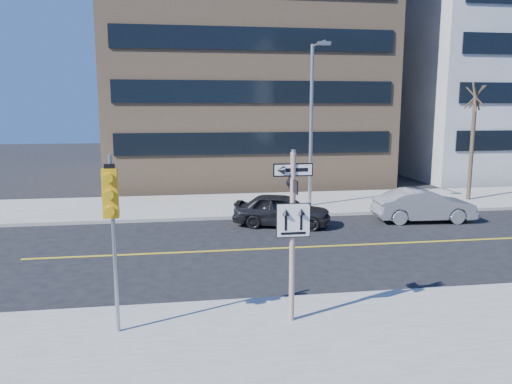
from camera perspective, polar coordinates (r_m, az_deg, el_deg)
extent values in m
plane|color=black|center=(14.60, 1.85, -10.95)|extent=(120.00, 120.00, 0.00)
cylinder|color=beige|center=(11.61, 4.17, -5.32)|extent=(0.13, 0.13, 4.00)
cylinder|color=gray|center=(11.26, 4.30, 4.71)|extent=(0.10, 0.10, 0.06)
cube|color=black|center=(11.30, 4.27, 2.54)|extent=(0.92, 0.03, 0.30)
cube|color=black|center=(11.35, 4.25, 0.79)|extent=(0.03, 0.92, 0.30)
cube|color=white|center=(11.42, 4.29, -3.25)|extent=(0.80, 0.03, 0.80)
cylinder|color=gray|center=(11.43, -15.89, -5.92)|extent=(0.09, 0.09, 4.00)
cube|color=gold|center=(10.98, -16.31, -0.15)|extent=(0.32, 0.22, 1.05)
sphere|color=#8C0705|center=(10.81, -16.48, 1.57)|extent=(0.17, 0.17, 0.17)
sphere|color=black|center=(10.86, -16.39, -0.26)|extent=(0.17, 0.17, 0.17)
sphere|color=black|center=(10.93, -16.30, -2.07)|extent=(0.17, 0.17, 0.17)
imported|color=black|center=(21.74, 2.98, -2.05)|extent=(2.90, 4.52, 1.43)
imported|color=gray|center=(23.83, 18.63, -1.46)|extent=(1.88, 4.58, 1.47)
cylinder|color=gray|center=(25.30, 6.31, 7.41)|extent=(0.18, 0.18, 8.00)
cylinder|color=gray|center=(24.49, 7.11, 16.46)|extent=(0.10, 2.20, 0.10)
cube|color=gray|center=(23.52, 7.80, 16.48)|extent=(0.55, 0.30, 0.16)
cylinder|color=#3A2C22|center=(29.27, 23.45, 4.82)|extent=(0.22, 0.22, 5.80)
cube|color=#A5815C|center=(38.88, -2.04, 15.42)|extent=(18.00, 18.00, 18.00)
cube|color=#9DA0A2|center=(45.93, 27.20, 11.63)|extent=(20.00, 16.00, 15.00)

